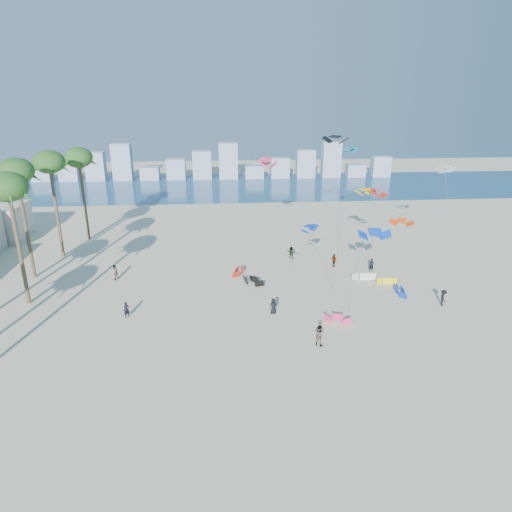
{
  "coord_description": "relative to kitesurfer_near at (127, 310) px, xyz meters",
  "views": [
    {
      "loc": [
        -0.36,
        -28.3,
        21.05
      ],
      "look_at": [
        3.0,
        16.0,
        4.5
      ],
      "focal_mm": 32.24,
      "sensor_mm": 36.0,
      "label": 1
    }
  ],
  "objects": [
    {
      "name": "kitesurfer_near",
      "position": [
        0.0,
        0.0,
        0.0
      ],
      "size": [
        0.7,
        0.63,
        1.6
      ],
      "primitive_type": "imported",
      "rotation": [
        0.0,
        0.0,
        0.55
      ],
      "color": "black",
      "rests_on": "ground"
    },
    {
      "name": "ocean",
      "position": [
        9.78,
        59.97,
        -0.79
      ],
      "size": [
        220.0,
        220.0,
        0.0
      ],
      "primitive_type": "plane",
      "color": "navy",
      "rests_on": "ground"
    },
    {
      "name": "kitesurfers_far",
      "position": [
        17.62,
        7.43,
        0.03
      ],
      "size": [
        35.6,
        16.05,
        1.78
      ],
      "color": "black",
      "rests_on": "ground"
    },
    {
      "name": "distant_skyline",
      "position": [
        8.59,
        69.97,
        2.29
      ],
      "size": [
        85.0,
        3.0,
        8.4
      ],
      "color": "#9EADBF",
      "rests_on": "ground"
    },
    {
      "name": "flying_kites",
      "position": [
        24.12,
        11.54,
        10.28
      ],
      "size": [
        24.12,
        22.05,
        15.5
      ],
      "color": "#0B3CC0",
      "rests_on": "ground"
    },
    {
      "name": "grounded_kites",
      "position": [
        20.22,
        5.01,
        -0.37
      ],
      "size": [
        19.09,
        14.82,
        0.9
      ],
      "color": "black",
      "rests_on": "ground"
    },
    {
      "name": "kitesurfer_mid",
      "position": [
        17.41,
        -6.32,
        0.13
      ],
      "size": [
        1.15,
        1.13,
        1.86
      ],
      "primitive_type": "imported",
      "rotation": [
        0.0,
        0.0,
        2.43
      ],
      "color": "gray",
      "rests_on": "ground"
    },
    {
      "name": "ground",
      "position": [
        9.78,
        -12.03,
        -0.8
      ],
      "size": [
        220.0,
        220.0,
        0.0
      ],
      "primitive_type": "plane",
      "color": "beige",
      "rests_on": "ground"
    }
  ]
}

